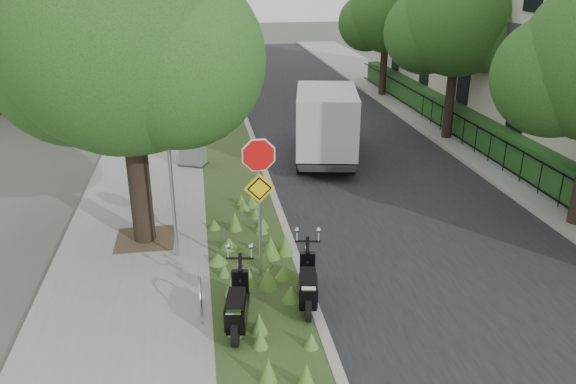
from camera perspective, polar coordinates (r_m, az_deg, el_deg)
name	(u,v)px	position (r m, az deg, el deg)	size (l,w,h in m)	color
ground	(330,289)	(12.05, 4.31, -9.85)	(120.00, 120.00, 0.00)	#4C5147
sidewalk_near	(153,152)	(20.97, -13.57, 3.92)	(3.50, 60.00, 0.12)	gray
verge	(229,149)	(20.93, -6.04, 4.39)	(2.00, 60.00, 0.12)	#2F431D
kerb_near	(256,147)	(21.00, -3.31, 4.55)	(0.20, 60.00, 0.13)	#9E9991
road	(347,144)	(21.63, 5.98, 4.83)	(7.00, 60.00, 0.01)	black
kerb_far	(434,139)	(22.76, 14.57, 5.26)	(0.20, 60.00, 0.13)	#9E9991
footpath_far	(474,137)	(23.49, 18.39, 5.33)	(3.20, 60.00, 0.12)	gray
street_tree_main	(121,43)	(12.98, -16.60, 14.29)	(6.21, 5.54, 7.66)	black
bare_post	(171,175)	(12.49, -11.81, 1.73)	(0.08, 0.08, 4.00)	#A5A8AD
bike_hoop	(200,296)	(11.02, -8.90, -10.38)	(0.06, 0.78, 0.77)	#A5A8AD
sign_assembly	(259,181)	(11.31, -2.96, 1.15)	(0.94, 0.08, 3.22)	#A5A8AD
fence_far	(452,123)	(22.89, 16.33, 6.74)	(0.04, 24.00, 1.00)	black
hedge_far	(469,122)	(23.20, 17.91, 6.76)	(1.00, 24.00, 1.10)	#174218
terrace_houses	(569,28)	(24.46, 26.68, 14.63)	(7.40, 26.40, 8.20)	beige
brick_building	(56,10)	(32.76, -22.52, 16.68)	(9.40, 10.40, 8.30)	maroon
far_tree_b	(456,24)	(22.19, 16.69, 16.01)	(4.83, 4.31, 6.56)	black
far_tree_c	(385,18)	(29.63, 9.85, 17.06)	(4.37, 3.89, 5.93)	black
scooter_near	(237,311)	(10.44, -5.16, -11.97)	(0.56, 1.76, 0.84)	black
scooter_far	(308,289)	(11.04, 2.03, -9.85)	(0.56, 1.73, 0.83)	black
box_truck	(326,120)	(19.45, 3.86, 7.26)	(2.76, 5.06, 2.17)	#262628
utility_cabinet	(192,149)	(19.02, -9.69, 4.36)	(1.05, 0.90, 1.18)	#262628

